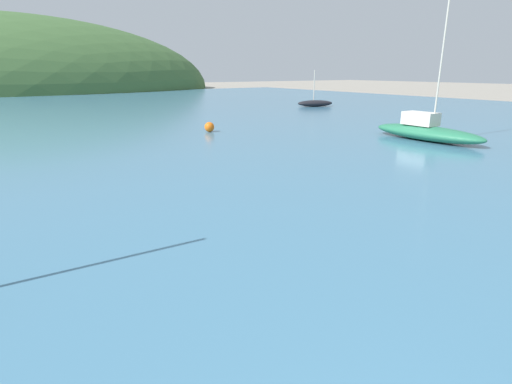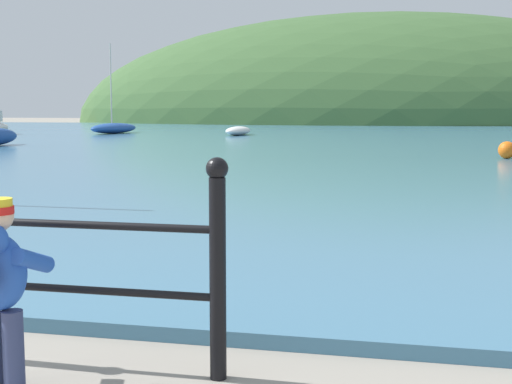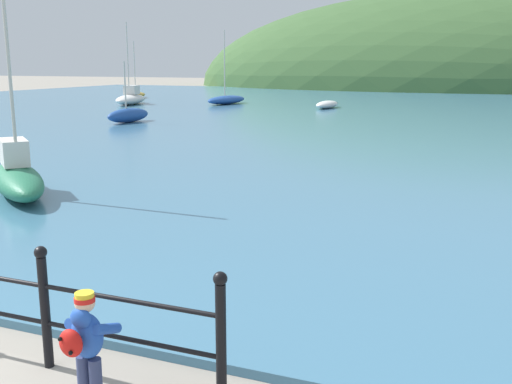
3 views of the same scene
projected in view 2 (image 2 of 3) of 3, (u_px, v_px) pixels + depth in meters
The scene contains 5 objects.
water at pixel (326, 138), 34.11m from camera, with size 80.00×60.00×0.10m, color teal.
far_hillside at pixel (374, 123), 72.89m from camera, with size 63.19×34.75×21.87m.
boat_white_sailboat at pixel (238, 131), 36.45m from camera, with size 1.13×3.00×0.45m.
boat_red_dinghy at pixel (114, 128), 39.00m from camera, with size 1.95×4.06×4.85m.
mooring_buoy at pixel (507, 150), 19.41m from camera, with size 0.47×0.47×0.47m, color orange.
Camera 2 is at (4.15, -2.10, 1.46)m, focal length 50.00 mm.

